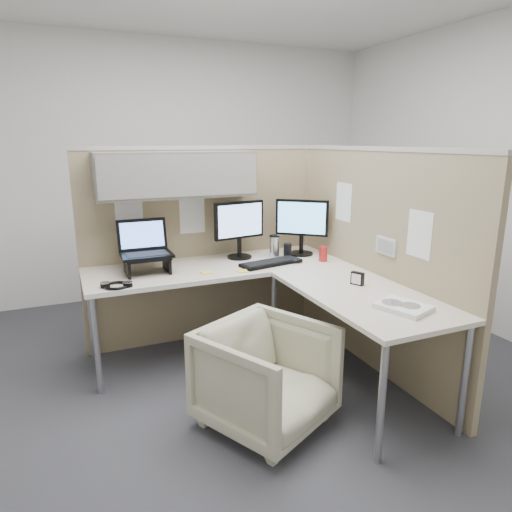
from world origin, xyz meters
name	(u,v)px	position (x,y,z in m)	size (l,w,h in m)	color
ground	(257,379)	(0.00, 0.00, 0.00)	(4.50, 4.50, 0.00)	#333338
partition_back	(192,214)	(-0.22, 0.83, 1.10)	(2.00, 0.36, 1.63)	tan
partition_right	(372,259)	(0.90, -0.07, 0.82)	(0.07, 2.03, 1.63)	tan
desk	(266,282)	(0.12, 0.13, 0.69)	(2.00, 1.98, 0.73)	beige
office_chair	(267,372)	(-0.15, -0.50, 0.34)	(0.67, 0.63, 0.69)	beige
monitor_left	(239,225)	(0.14, 0.68, 1.00)	(0.44, 0.20, 0.47)	black
monitor_right	(302,223)	(0.66, 0.58, 1.00)	(0.36, 0.31, 0.47)	black
laptop_station	(146,253)	(-0.64, 0.56, 0.87)	(0.36, 0.31, 0.38)	black
keyboard	(271,263)	(0.29, 0.39, 0.74)	(0.50, 0.17, 0.02)	black
mouse	(296,261)	(0.49, 0.35, 0.75)	(0.10, 0.06, 0.04)	black
travel_mug	(274,246)	(0.41, 0.59, 0.82)	(0.09, 0.09, 0.18)	silver
soda_can_green	(323,254)	(0.72, 0.32, 0.79)	(0.07, 0.07, 0.12)	#B21E1E
soda_can_silver	(287,251)	(0.50, 0.53, 0.79)	(0.07, 0.07, 0.12)	black
sticky_note_b	(242,271)	(0.01, 0.29, 0.73)	(0.08, 0.08, 0.01)	yellow
sticky_note_a	(206,273)	(-0.25, 0.36, 0.73)	(0.08, 0.08, 0.01)	yellow
headphones	(117,285)	(-0.89, 0.28, 0.74)	(0.21, 0.21, 0.03)	black
paper_stack	(403,307)	(0.57, -0.79, 0.75)	(0.30, 0.34, 0.03)	white
desk_clock	(357,278)	(0.60, -0.30, 0.77)	(0.07, 0.09, 0.09)	black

